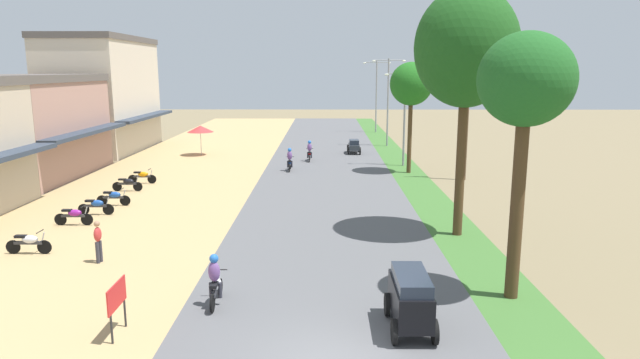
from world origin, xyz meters
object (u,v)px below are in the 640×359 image
Objects in this scene: parked_motorbike_third at (96,205)px; street_signboard at (117,299)px; car_van_black at (410,297)px; motorbike_ahead_third at (290,160)px; pedestrian_on_shoulder at (98,239)px; streetlamp_mid at (388,96)px; motorbike_ahead_second at (215,281)px; median_tree_second at (466,49)px; vendor_umbrella at (200,129)px; median_tree_third at (411,85)px; utility_pole_near at (467,116)px; motorbike_ahead_fourth at (310,151)px; streetlamp_far at (376,92)px; parked_motorbike_fourth at (114,197)px; parked_motorbike_second at (74,215)px; parked_motorbike_fifth at (128,183)px; car_sedan_charcoal at (354,146)px; median_tree_nearest at (526,85)px; streetlamp_near at (405,112)px; parked_motorbike_nearest at (29,242)px; parked_motorbike_sixth at (142,176)px.

street_signboard is at bearing -65.56° from parked_motorbike_third.
car_van_black reaches higher than motorbike_ahead_third.
pedestrian_on_shoulder reaches higher than street_signboard.
motorbike_ahead_second is (-9.32, -36.44, -3.89)m from streetlamp_mid.
street_signboard is 0.14× the size of median_tree_second.
median_tree_third is (16.43, -7.99, 3.89)m from vendor_umbrella.
utility_pole_near reaches higher than motorbike_ahead_fourth.
utility_pole_near is at bearing -83.22° from streetlamp_far.
parked_motorbike_fourth is at bearing -92.49° from vendor_umbrella.
parked_motorbike_second is 1.00× the size of parked_motorbike_fourth.
pedestrian_on_shoulder is 0.20× the size of streetlamp_far.
median_tree_third reaches higher than parked_motorbike_fifth.
motorbike_ahead_second is at bearing -92.14° from motorbike_ahead_third.
vendor_umbrella reaches higher than parked_motorbike_third.
parked_motorbike_fifth is at bearing -160.61° from median_tree_third.
car_sedan_charcoal is at bearing 59.21° from motorbike_ahead_third.
motorbike_ahead_fourth is (-7.15, -9.05, -3.89)m from streetlamp_mid.
vendor_umbrella is (1.29, 14.23, 1.75)m from parked_motorbike_fifth.
parked_motorbike_fourth is at bearing -159.88° from utility_pole_near.
street_signboard is at bearing -106.81° from streetlamp_mid.
median_tree_nearest reaches higher than motorbike_ahead_third.
parked_motorbike_third is 0.26× the size of streetlamp_near.
parked_motorbike_nearest is 1.11× the size of pedestrian_on_shoulder.
car_van_black reaches higher than parked_motorbike_fifth.
streetlamp_near reaches higher than car_sedan_charcoal.
streetlamp_mid is at bearing 89.78° from median_tree_second.
motorbike_ahead_second is 1.00× the size of motorbike_ahead_fourth.
motorbike_ahead_third is (8.77, 10.44, 0.30)m from parked_motorbike_fourth.
utility_pole_near is (3.44, 12.65, -3.80)m from median_tree_second.
parked_motorbike_nearest is at bearing -130.49° from streetlamp_near.
parked_motorbike_fourth is 1.00× the size of parked_motorbike_fifth.
parked_motorbike_third is 7.55m from pedestrian_on_shoulder.
car_van_black is 1.34× the size of motorbike_ahead_fourth.
parked_motorbike_nearest is 6.00m from parked_motorbike_third.
median_tree_second is at bearing 69.12° from car_van_black.
parked_motorbike_fifth is 0.22× the size of streetlamp_far.
parked_motorbike_fourth is 0.22× the size of utility_pole_near.
parked_motorbike_nearest is 15.40m from car_van_black.
street_signboard is at bearing -115.35° from median_tree_third.
streetlamp_far is (14.46, 44.43, 3.76)m from pedestrian_on_shoulder.
parked_motorbike_sixth is at bearing 147.82° from median_tree_second.
parked_motorbike_fifth is 22.78m from car_van_black.
parked_motorbike_fifth is at bearing 90.64° from parked_motorbike_nearest.
median_tree_nearest is at bearing -12.09° from pedestrian_on_shoulder.
parked_motorbike_fifth is 36.83m from streetlamp_far.
streetlamp_near is (16.45, -5.08, 1.84)m from vendor_umbrella.
parked_motorbike_second is 12.17m from motorbike_ahead_second.
parked_motorbike_nearest is 9.04m from street_signboard.
parked_motorbike_fifth is at bearing 90.59° from parked_motorbike_second.
car_van_black reaches higher than motorbike_ahead_second.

